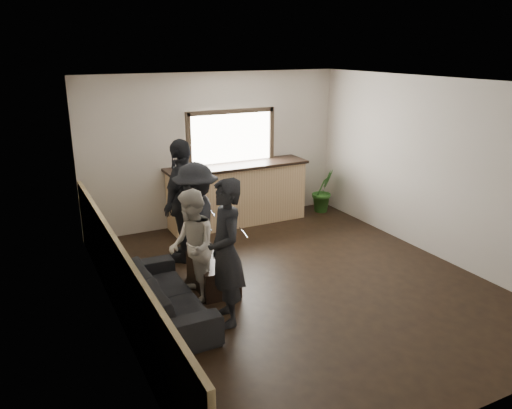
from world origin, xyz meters
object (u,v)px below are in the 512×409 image
bar_counter (237,191)px  person_a (226,253)px  sofa (165,295)px  cup_a (200,254)px  coffee_table (213,274)px  person_c (197,222)px  person_b (192,247)px  person_d (184,201)px  cup_b (227,258)px  potted_plant (323,191)px

bar_counter → person_a: bearing=-116.7°
bar_counter → sofa: (-2.24, -2.73, -0.36)m
sofa → cup_a: (0.71, 0.64, 0.17)m
coffee_table → person_c: 0.77m
sofa → coffee_table: bearing=-61.6°
bar_counter → cup_a: 2.60m
sofa → bar_counter: bearing=-39.9°
person_b → person_d: (0.36, 1.34, 0.21)m
cup_b → bar_counter: bearing=62.3°
potted_plant → person_b: person_b is taller
bar_counter → person_c: size_ratio=1.58×
sofa → person_d: size_ratio=1.01×
potted_plant → person_c: size_ratio=0.51×
person_b → person_d: bearing=177.9°
coffee_table → potted_plant: potted_plant is taller
sofa → coffee_table: (0.82, 0.45, -0.08)m
cup_a → person_a: size_ratio=0.06×
coffee_table → cup_a: size_ratio=8.25×
person_b → person_d: 1.40m
coffee_table → potted_plant: bearing=33.2°
bar_counter → person_d: 1.87m
potted_plant → person_a: bearing=-138.6°
bar_counter → potted_plant: size_ratio=3.10×
bar_counter → coffee_table: (-1.42, -2.28, -0.44)m
bar_counter → sofa: bearing=-129.4°
cup_b → person_b: (-0.53, -0.09, 0.30)m
bar_counter → person_c: (-1.49, -1.88, 0.21)m
bar_counter → person_a: 3.58m
person_a → person_c: 1.32m
coffee_table → person_d: bearing=90.7°
person_b → person_c: person_c is taller
coffee_table → person_b: person_b is taller
coffee_table → person_a: bearing=-101.5°
person_d → person_b: bearing=29.6°
person_a → person_b: (-0.19, 0.69, -0.15)m
person_c → person_d: (0.06, 0.72, 0.11)m
cup_a → cup_b: size_ratio=1.07×
person_a → coffee_table: bearing=177.2°
sofa → cup_a: sofa is taller
sofa → person_b: size_ratio=1.28×
person_b → cup_b: bearing=112.6°
sofa → potted_plant: (4.09, 2.59, 0.15)m
cup_b → potted_plant: 3.85m
cup_b → person_d: size_ratio=0.05×
person_d → cup_a: bearing=38.3°
sofa → person_d: bearing=-27.6°
coffee_table → potted_plant: 3.92m
coffee_table → person_c: person_c is taller
coffee_table → cup_a: 0.33m
sofa → person_c: person_c is taller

